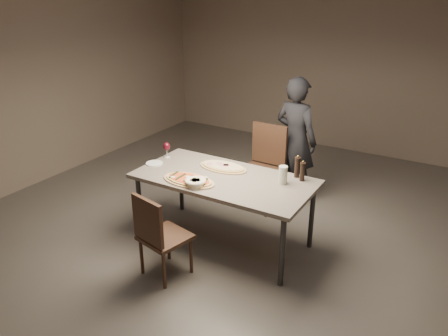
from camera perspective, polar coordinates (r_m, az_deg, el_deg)
The scene contains 14 objects.
room at distance 4.16m, azimuth 0.00°, elevation 7.00°, with size 7.00×7.00×7.00m.
dining_table at distance 4.41m, azimuth 0.00°, elevation -1.88°, with size 1.80×0.90×0.75m.
zucchini_pizza at distance 4.30m, azimuth -4.62°, elevation -1.56°, with size 0.57×0.31×0.05m.
ham_pizza at distance 4.60m, azimuth -0.14°, elevation 0.17°, with size 0.54×0.30×0.04m.
bread_basket at distance 4.18m, azimuth -3.75°, elevation -1.86°, with size 0.21×0.21×0.07m.
oil_dish at distance 4.32m, azimuth -2.85°, elevation -1.49°, with size 0.13×0.13×0.02m.
pepper_mill_left at distance 4.41m, azimuth 9.54°, elevation 0.15°, with size 0.06×0.06×0.23m.
pepper_mill_right at distance 4.34m, azimuth 10.21°, elevation -0.43°, with size 0.05×0.05×0.21m.
carafe at distance 4.25m, azimuth 7.71°, elevation -0.90°, with size 0.09×0.09×0.18m.
wine_glass at distance 4.89m, azimuth -7.50°, elevation 2.74°, with size 0.08×0.08×0.18m.
side_plate at distance 4.77m, azimuth -9.09°, elevation 0.61°, with size 0.18×0.18×0.01m.
chair_near at distance 4.01m, azimuth -8.63°, elevation -8.34°, with size 0.48×0.48×0.85m.
chair_far at distance 5.30m, azimuth 5.28°, elevation 0.84°, with size 0.49×0.49×1.00m.
diner at distance 5.43m, azimuth 9.32°, elevation 3.62°, with size 0.57×0.38×1.56m, color black.
Camera 1 is at (2.05, -3.44, 2.52)m, focal length 35.00 mm.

